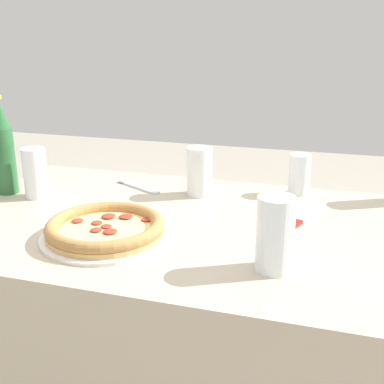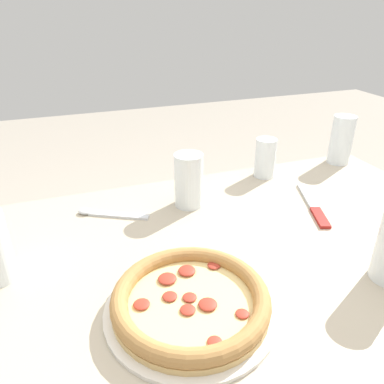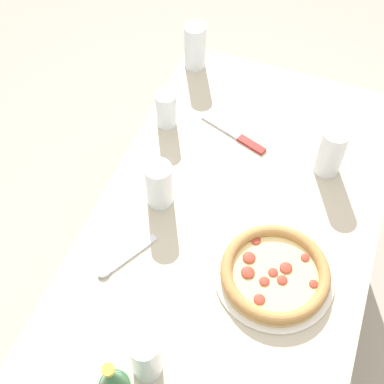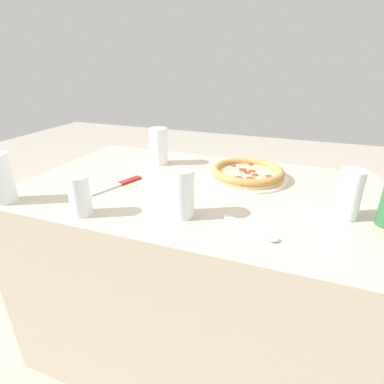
{
  "view_description": "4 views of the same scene",
  "coord_description": "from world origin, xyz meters",
  "px_view_note": "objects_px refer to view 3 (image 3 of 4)",
  "views": [
    {
      "loc": [
        -0.33,
        1.05,
        1.19
      ],
      "look_at": [
        0.02,
        -0.12,
        0.78
      ],
      "focal_mm": 45.0,
      "sensor_mm": 36.0,
      "label": 1
    },
    {
      "loc": [
        0.31,
        0.59,
        1.22
      ],
      "look_at": [
        0.05,
        -0.11,
        0.83
      ],
      "focal_mm": 35.0,
      "sensor_mm": 36.0,
      "label": 2
    },
    {
      "loc": [
        0.79,
        0.17,
        1.93
      ],
      "look_at": [
        0.02,
        -0.12,
        0.82
      ],
      "focal_mm": 50.0,
      "sensor_mm": 36.0,
      "label": 3
    },
    {
      "loc": [
        0.31,
        -0.91,
        1.15
      ],
      "look_at": [
        0.02,
        -0.11,
        0.77
      ],
      "focal_mm": 28.0,
      "sensor_mm": 36.0,
      "label": 4
    }
  ],
  "objects_px": {
    "glass_cola": "(159,186)",
    "glass_orange_juice": "(166,111)",
    "glass_lemonade": "(146,358)",
    "knife": "(236,135)",
    "pizza_salami": "(275,274)",
    "glass_mango_juice": "(331,152)",
    "spoon": "(122,261)",
    "glass_water": "(195,48)"
  },
  "relations": [
    {
      "from": "glass_cola",
      "to": "glass_orange_juice",
      "type": "relative_size",
      "value": 1.19
    },
    {
      "from": "glass_lemonade",
      "to": "knife",
      "type": "xyz_separation_m",
      "value": [
        -0.73,
        -0.03,
        -0.06
      ]
    },
    {
      "from": "glass_cola",
      "to": "glass_lemonade",
      "type": "distance_m",
      "value": 0.46
    },
    {
      "from": "pizza_salami",
      "to": "glass_mango_juice",
      "type": "height_order",
      "value": "glass_mango_juice"
    },
    {
      "from": "knife",
      "to": "glass_lemonade",
      "type": "bearing_deg",
      "value": 2.2
    },
    {
      "from": "glass_lemonade",
      "to": "knife",
      "type": "distance_m",
      "value": 0.73
    },
    {
      "from": "spoon",
      "to": "glass_orange_juice",
      "type": "bearing_deg",
      "value": -171.4
    },
    {
      "from": "knife",
      "to": "spoon",
      "type": "distance_m",
      "value": 0.53
    },
    {
      "from": "pizza_salami",
      "to": "glass_mango_juice",
      "type": "distance_m",
      "value": 0.39
    },
    {
      "from": "glass_lemonade",
      "to": "knife",
      "type": "relative_size",
      "value": 0.63
    },
    {
      "from": "pizza_salami",
      "to": "glass_orange_juice",
      "type": "distance_m",
      "value": 0.59
    },
    {
      "from": "glass_water",
      "to": "spoon",
      "type": "height_order",
      "value": "glass_water"
    },
    {
      "from": "glass_water",
      "to": "glass_lemonade",
      "type": "height_order",
      "value": "glass_water"
    },
    {
      "from": "glass_cola",
      "to": "glass_orange_juice",
      "type": "xyz_separation_m",
      "value": [
        -0.27,
        -0.09,
        -0.01
      ]
    },
    {
      "from": "glass_cola",
      "to": "knife",
      "type": "distance_m",
      "value": 0.33
    },
    {
      "from": "glass_cola",
      "to": "spoon",
      "type": "height_order",
      "value": "glass_cola"
    },
    {
      "from": "pizza_salami",
      "to": "glass_cola",
      "type": "xyz_separation_m",
      "value": [
        -0.12,
        -0.35,
        0.04
      ]
    },
    {
      "from": "pizza_salami",
      "to": "glass_cola",
      "type": "bearing_deg",
      "value": -108.8
    },
    {
      "from": "glass_cola",
      "to": "glass_lemonade",
      "type": "xyz_separation_m",
      "value": [
        0.44,
        0.15,
        0.0
      ]
    },
    {
      "from": "glass_mango_juice",
      "to": "glass_orange_juice",
      "type": "distance_m",
      "value": 0.49
    },
    {
      "from": "glass_lemonade",
      "to": "pizza_salami",
      "type": "bearing_deg",
      "value": 147.18
    },
    {
      "from": "glass_orange_juice",
      "to": "spoon",
      "type": "height_order",
      "value": "glass_orange_juice"
    },
    {
      "from": "glass_orange_juice",
      "to": "knife",
      "type": "distance_m",
      "value": 0.22
    },
    {
      "from": "glass_cola",
      "to": "glass_mango_juice",
      "type": "distance_m",
      "value": 0.48
    },
    {
      "from": "glass_lemonade",
      "to": "spoon",
      "type": "relative_size",
      "value": 0.84
    },
    {
      "from": "glass_orange_juice",
      "to": "spoon",
      "type": "xyz_separation_m",
      "value": [
        0.48,
        0.07,
        -0.05
      ]
    },
    {
      "from": "pizza_salami",
      "to": "glass_orange_juice",
      "type": "height_order",
      "value": "glass_orange_juice"
    },
    {
      "from": "glass_cola",
      "to": "spoon",
      "type": "xyz_separation_m",
      "value": [
        0.21,
        -0.02,
        -0.06
      ]
    },
    {
      "from": "spoon",
      "to": "glass_lemonade",
      "type": "bearing_deg",
      "value": 37.0
    },
    {
      "from": "glass_water",
      "to": "spoon",
      "type": "bearing_deg",
      "value": 6.39
    },
    {
      "from": "glass_orange_juice",
      "to": "glass_lemonade",
      "type": "relative_size",
      "value": 0.83
    },
    {
      "from": "glass_water",
      "to": "knife",
      "type": "distance_m",
      "value": 0.35
    },
    {
      "from": "glass_lemonade",
      "to": "glass_water",
      "type": "bearing_deg",
      "value": -165.55
    },
    {
      "from": "pizza_salami",
      "to": "glass_water",
      "type": "bearing_deg",
      "value": -145.79
    },
    {
      "from": "glass_water",
      "to": "glass_lemonade",
      "type": "xyz_separation_m",
      "value": [
        0.99,
        0.25,
        -0.01
      ]
    },
    {
      "from": "pizza_salami",
      "to": "glass_lemonade",
      "type": "bearing_deg",
      "value": -32.82
    },
    {
      "from": "pizza_salami",
      "to": "spoon",
      "type": "xyz_separation_m",
      "value": [
        0.09,
        -0.37,
        -0.02
      ]
    },
    {
      "from": "glass_mango_juice",
      "to": "glass_lemonade",
      "type": "distance_m",
      "value": 0.74
    },
    {
      "from": "pizza_salami",
      "to": "spoon",
      "type": "distance_m",
      "value": 0.38
    },
    {
      "from": "glass_cola",
      "to": "pizza_salami",
      "type": "bearing_deg",
      "value": 71.2
    },
    {
      "from": "pizza_salami",
      "to": "knife",
      "type": "height_order",
      "value": "pizza_salami"
    },
    {
      "from": "glass_lemonade",
      "to": "knife",
      "type": "height_order",
      "value": "glass_lemonade"
    }
  ]
}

